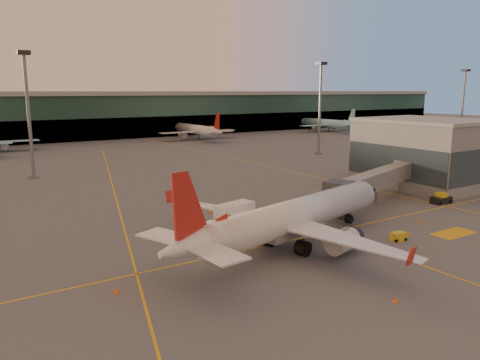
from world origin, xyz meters
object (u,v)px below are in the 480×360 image
catering_truck (235,217)px  gpu_cart (398,237)px  main_airplane (290,219)px  pushback_tug (441,199)px

catering_truck → gpu_cart: bearing=-52.7°
main_airplane → gpu_cart: bearing=-34.8°
catering_truck → gpu_cart: catering_truck is taller
main_airplane → catering_truck: size_ratio=6.45×
main_airplane → catering_truck: bearing=92.9°
catering_truck → gpu_cart: 19.96m
gpu_cart → pushback_tug: pushback_tug is taller
main_airplane → catering_truck: main_airplane is taller
main_airplane → gpu_cart: (12.77, -4.89, -3.03)m
main_airplane → pushback_tug: main_airplane is taller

